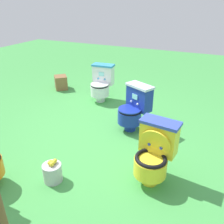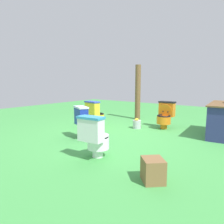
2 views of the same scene
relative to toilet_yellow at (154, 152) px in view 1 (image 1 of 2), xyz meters
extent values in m
plane|color=#429947|center=(0.39, 1.05, -0.37)|extent=(14.00, 14.00, 0.00)
cylinder|color=yellow|center=(-0.07, 0.01, -0.30)|extent=(0.20, 0.20, 0.14)
cylinder|color=yellow|center=(-0.09, 0.01, -0.13)|extent=(0.41, 0.41, 0.20)
torus|color=black|center=(-0.09, 0.01, -0.02)|extent=(0.39, 0.39, 0.04)
cylinder|color=#3347B2|center=(-0.09, 0.01, -0.07)|extent=(0.27, 0.27, 0.01)
cube|color=yellow|center=(0.11, -0.01, 0.13)|extent=(0.24, 0.43, 0.37)
cube|color=#3347B2|center=(0.11, -0.01, 0.33)|extent=(0.26, 0.46, 0.04)
cube|color=#8CE0E5|center=(0.01, 0.00, 0.18)|extent=(0.02, 0.11, 0.08)
cylinder|color=yellow|center=(0.01, 0.00, 0.12)|extent=(0.13, 0.36, 0.35)
sphere|color=#3347B2|center=(-0.01, -0.07, 0.08)|extent=(0.04, 0.04, 0.04)
sphere|color=#3347B2|center=(0.01, 0.07, 0.08)|extent=(0.04, 0.04, 0.04)
cylinder|color=white|center=(1.79, 1.63, -0.30)|extent=(0.19, 0.19, 0.14)
cylinder|color=white|center=(1.77, 1.62, -0.13)|extent=(0.40, 0.40, 0.20)
torus|color=black|center=(1.77, 1.62, -0.02)|extent=(0.38, 0.38, 0.04)
cylinder|color=#338CBF|center=(1.77, 1.62, -0.07)|extent=(0.26, 0.26, 0.01)
cube|color=white|center=(1.97, 1.64, 0.13)|extent=(0.22, 0.42, 0.37)
cube|color=#338CBF|center=(1.97, 1.64, 0.33)|extent=(0.25, 0.45, 0.04)
cube|color=#8CE0E5|center=(1.87, 1.63, 0.18)|extent=(0.02, 0.11, 0.08)
cylinder|color=white|center=(1.77, 1.62, 0.00)|extent=(0.39, 0.39, 0.02)
sphere|color=#338CBF|center=(1.87, 1.56, 0.08)|extent=(0.04, 0.04, 0.04)
sphere|color=#338CBF|center=(1.86, 1.70, 0.08)|extent=(0.04, 0.04, 0.04)
cylinder|color=#192D9E|center=(0.96, 0.65, -0.30)|extent=(0.24, 0.24, 0.14)
cylinder|color=#192D9E|center=(0.94, 0.66, -0.13)|extent=(0.49, 0.49, 0.20)
torus|color=black|center=(0.94, 0.66, -0.02)|extent=(0.47, 0.47, 0.04)
cylinder|color=silver|center=(0.94, 0.66, -0.07)|extent=(0.32, 0.32, 0.01)
cube|color=#192D9E|center=(1.12, 0.58, 0.13)|extent=(0.35, 0.45, 0.37)
cube|color=silver|center=(1.12, 0.58, 0.33)|extent=(0.38, 0.48, 0.04)
cube|color=#8CE0E5|center=(1.03, 0.62, 0.18)|extent=(0.05, 0.10, 0.08)
cylinder|color=#192D9E|center=(0.94, 0.66, 0.00)|extent=(0.48, 0.48, 0.02)
sphere|color=silver|center=(1.00, 0.56, 0.08)|extent=(0.04, 0.04, 0.04)
sphere|color=silver|center=(1.06, 0.68, 0.08)|extent=(0.04, 0.04, 0.04)
cube|color=brown|center=(2.05, 2.79, -0.22)|extent=(0.40, 0.40, 0.31)
cylinder|color=#B7B7BF|center=(-0.52, 1.04, -0.26)|extent=(0.22, 0.22, 0.22)
ellipsoid|color=yellow|center=(-0.48, 1.03, -0.12)|extent=(0.07, 0.05, 0.05)
ellipsoid|color=yellow|center=(-0.52, 1.06, -0.12)|extent=(0.07, 0.05, 0.05)
ellipsoid|color=yellow|center=(-0.53, 1.02, -0.12)|extent=(0.07, 0.05, 0.05)
camera|label=1|loc=(-2.19, -0.50, 1.58)|focal=38.23mm
camera|label=2|loc=(4.47, 3.94, 0.93)|focal=34.59mm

